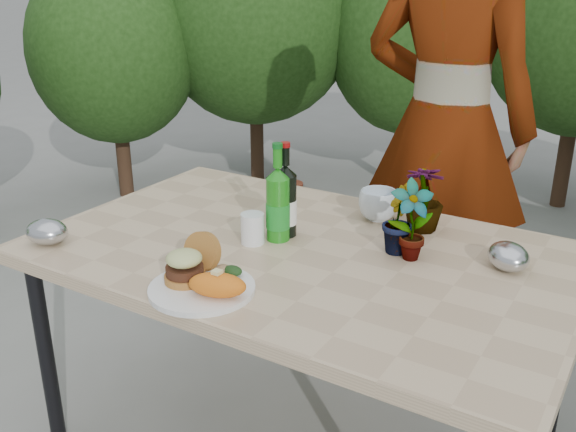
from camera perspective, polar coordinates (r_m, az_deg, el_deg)
The scene contains 17 objects.
patio_table at distance 1.96m, azimuth 1.23°, elevation -4.38°, with size 1.60×1.00×0.75m.
shrub_hedge at distance 3.44m, azimuth 20.62°, elevation 13.44°, with size 6.80×5.02×2.12m.
dinner_plate at distance 1.70m, azimuth -7.66°, elevation -6.43°, with size 0.28×0.28×0.01m, color white.
burger_stack at distance 1.72m, azimuth -8.79°, elevation -4.15°, with size 0.11×0.16×0.11m.
sweet_potato at distance 1.63m, azimuth -6.29°, elevation -6.12°, with size 0.15×0.08×0.06m, color orange.
grilled_veg at distance 1.74m, azimuth -5.34°, elevation -4.81°, with size 0.08×0.05×0.03m.
wine_bottle at distance 1.99m, azimuth -0.24°, elevation 1.26°, with size 0.07×0.07×0.30m.
sparkling_water at distance 1.96m, azimuth -0.91°, elevation 0.96°, with size 0.07×0.07×0.31m.
plastic_cup at distance 1.96m, azimuth -3.17°, elevation -1.12°, with size 0.07×0.07×0.10m, color white.
seedling_left at distance 1.85m, azimuth 10.94°, elevation -0.45°, with size 0.12×0.08×0.24m, color #20521C.
seedling_mid at distance 1.91m, azimuth 9.72°, elevation -0.29°, with size 0.11×0.09×0.20m, color #29591E.
seedling_right at distance 2.07m, azimuth 12.02°, elevation 1.58°, with size 0.12×0.12×0.22m, color #1F531C.
blue_bowl at distance 2.16m, azimuth 8.01°, elevation 0.98°, with size 0.13×0.13×0.10m, color silver.
foil_packet_left at distance 2.09m, azimuth -20.64°, elevation -1.31°, with size 0.13×0.11×0.08m, color #AEB0B5.
foil_packet_right at distance 1.89m, azimuth 19.00°, elevation -3.41°, with size 0.13×0.11×0.08m, color #AEB0B5.
person at distance 2.62m, azimuth 13.86°, elevation 7.80°, with size 0.70×0.46×1.92m, color #A06550.
terracotta_pot at distance 4.49m, azimuth 0.27°, elevation 2.15°, with size 0.17×0.17×0.14m.
Camera 1 is at (0.89, -1.53, 1.54)m, focal length 40.00 mm.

